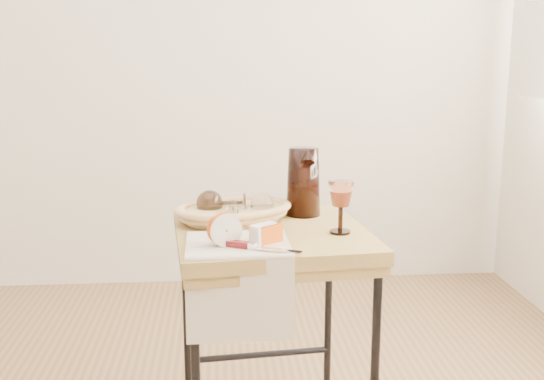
{
  "coord_description": "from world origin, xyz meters",
  "views": [
    {
      "loc": [
        0.31,
        -1.49,
        1.19
      ],
      "look_at": [
        0.45,
        0.29,
        0.81
      ],
      "focal_mm": 42.86,
      "sensor_mm": 36.0,
      "label": 1
    }
  ],
  "objects_px": {
    "bread_basket": "(234,213)",
    "goblet_lying_a": "(225,203)",
    "wine_goblet": "(341,207)",
    "apple_half": "(224,229)",
    "pitcher": "(303,182)",
    "goblet_lying_b": "(250,207)",
    "tea_towel": "(238,244)",
    "side_table": "(271,340)",
    "table_knife": "(255,246)"
  },
  "relations": [
    {
      "from": "goblet_lying_a",
      "to": "goblet_lying_b",
      "type": "height_order",
      "value": "goblet_lying_a"
    },
    {
      "from": "wine_goblet",
      "to": "side_table",
      "type": "bearing_deg",
      "value": 163.88
    },
    {
      "from": "wine_goblet",
      "to": "apple_half",
      "type": "bearing_deg",
      "value": -162.29
    },
    {
      "from": "goblet_lying_a",
      "to": "pitcher",
      "type": "distance_m",
      "value": 0.26
    },
    {
      "from": "side_table",
      "to": "goblet_lying_a",
      "type": "xyz_separation_m",
      "value": [
        -0.13,
        0.12,
        0.4
      ]
    },
    {
      "from": "bread_basket",
      "to": "side_table",
      "type": "bearing_deg",
      "value": -63.48
    },
    {
      "from": "bread_basket",
      "to": "wine_goblet",
      "type": "distance_m",
      "value": 0.34
    },
    {
      "from": "side_table",
      "to": "wine_goblet",
      "type": "height_order",
      "value": "wine_goblet"
    },
    {
      "from": "tea_towel",
      "to": "bread_basket",
      "type": "relative_size",
      "value": 0.85
    },
    {
      "from": "wine_goblet",
      "to": "apple_half",
      "type": "height_order",
      "value": "wine_goblet"
    },
    {
      "from": "tea_towel",
      "to": "table_knife",
      "type": "bearing_deg",
      "value": -55.36
    },
    {
      "from": "bread_basket",
      "to": "wine_goblet",
      "type": "relative_size",
      "value": 2.13
    },
    {
      "from": "goblet_lying_a",
      "to": "apple_half",
      "type": "height_order",
      "value": "goblet_lying_a"
    },
    {
      "from": "side_table",
      "to": "apple_half",
      "type": "xyz_separation_m",
      "value": [
        -0.14,
        -0.16,
        0.39
      ]
    },
    {
      "from": "goblet_lying_b",
      "to": "apple_half",
      "type": "relative_size",
      "value": 1.25
    },
    {
      "from": "wine_goblet",
      "to": "apple_half",
      "type": "distance_m",
      "value": 0.35
    },
    {
      "from": "goblet_lying_a",
      "to": "pitcher",
      "type": "relative_size",
      "value": 0.52
    },
    {
      "from": "side_table",
      "to": "apple_half",
      "type": "height_order",
      "value": "apple_half"
    },
    {
      "from": "side_table",
      "to": "apple_half",
      "type": "distance_m",
      "value": 0.45
    },
    {
      "from": "pitcher",
      "to": "goblet_lying_b",
      "type": "bearing_deg",
      "value": -147.97
    },
    {
      "from": "wine_goblet",
      "to": "table_knife",
      "type": "distance_m",
      "value": 0.3
    },
    {
      "from": "pitcher",
      "to": "table_knife",
      "type": "bearing_deg",
      "value": -107.05
    },
    {
      "from": "tea_towel",
      "to": "pitcher",
      "type": "xyz_separation_m",
      "value": [
        0.21,
        0.31,
        0.1
      ]
    },
    {
      "from": "tea_towel",
      "to": "goblet_lying_a",
      "type": "height_order",
      "value": "goblet_lying_a"
    },
    {
      "from": "apple_half",
      "to": "bread_basket",
      "type": "bearing_deg",
      "value": 64.3
    },
    {
      "from": "goblet_lying_b",
      "to": "pitcher",
      "type": "height_order",
      "value": "pitcher"
    },
    {
      "from": "side_table",
      "to": "pitcher",
      "type": "xyz_separation_m",
      "value": [
        0.11,
        0.16,
        0.45
      ]
    },
    {
      "from": "goblet_lying_b",
      "to": "wine_goblet",
      "type": "bearing_deg",
      "value": -60.09
    },
    {
      "from": "bread_basket",
      "to": "table_knife",
      "type": "bearing_deg",
      "value": -99.86
    },
    {
      "from": "tea_towel",
      "to": "pitcher",
      "type": "bearing_deg",
      "value": 54.67
    },
    {
      "from": "pitcher",
      "to": "wine_goblet",
      "type": "relative_size",
      "value": 1.67
    },
    {
      "from": "side_table",
      "to": "tea_towel",
      "type": "height_order",
      "value": "tea_towel"
    },
    {
      "from": "bread_basket",
      "to": "goblet_lying_b",
      "type": "bearing_deg",
      "value": -40.3
    },
    {
      "from": "goblet_lying_b",
      "to": "apple_half",
      "type": "height_order",
      "value": "apple_half"
    },
    {
      "from": "bread_basket",
      "to": "pitcher",
      "type": "distance_m",
      "value": 0.24
    },
    {
      "from": "goblet_lying_a",
      "to": "tea_towel",
      "type": "bearing_deg",
      "value": 93.56
    },
    {
      "from": "tea_towel",
      "to": "table_knife",
      "type": "xyz_separation_m",
      "value": [
        0.04,
        -0.06,
        0.01
      ]
    },
    {
      "from": "tea_towel",
      "to": "goblet_lying_b",
      "type": "height_order",
      "value": "goblet_lying_b"
    },
    {
      "from": "bread_basket",
      "to": "goblet_lying_a",
      "type": "height_order",
      "value": "goblet_lying_a"
    },
    {
      "from": "side_table",
      "to": "table_knife",
      "type": "relative_size",
      "value": 3.04
    },
    {
      "from": "bread_basket",
      "to": "goblet_lying_b",
      "type": "distance_m",
      "value": 0.06
    },
    {
      "from": "goblet_lying_b",
      "to": "table_knife",
      "type": "xyz_separation_m",
      "value": [
        0.0,
        -0.3,
        -0.03
      ]
    },
    {
      "from": "bread_basket",
      "to": "wine_goblet",
      "type": "height_order",
      "value": "wine_goblet"
    },
    {
      "from": "wine_goblet",
      "to": "bread_basket",
      "type": "bearing_deg",
      "value": 151.54
    },
    {
      "from": "goblet_lying_b",
      "to": "pitcher",
      "type": "relative_size",
      "value": 0.46
    },
    {
      "from": "bread_basket",
      "to": "wine_goblet",
      "type": "bearing_deg",
      "value": -46.96
    },
    {
      "from": "table_knife",
      "to": "tea_towel",
      "type": "bearing_deg",
      "value": 152.19
    },
    {
      "from": "goblet_lying_a",
      "to": "wine_goblet",
      "type": "bearing_deg",
      "value": 148.4
    },
    {
      "from": "side_table",
      "to": "table_knife",
      "type": "bearing_deg",
      "value": -105.36
    },
    {
      "from": "tea_towel",
      "to": "apple_half",
      "type": "relative_size",
      "value": 2.92
    }
  ]
}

